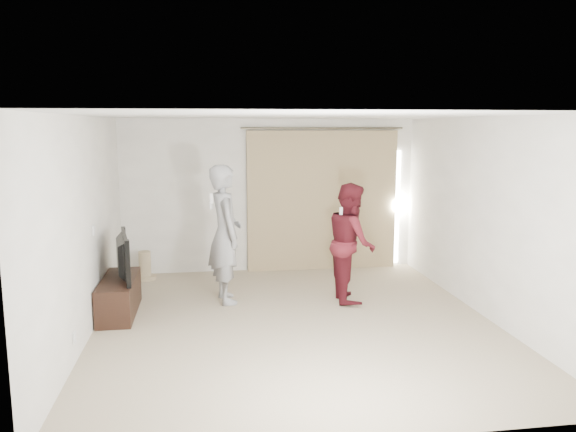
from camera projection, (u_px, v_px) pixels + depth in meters
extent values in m
plane|color=tan|center=(296.00, 323.00, 7.13)|extent=(5.50, 5.50, 0.00)
cube|color=white|center=(270.00, 195.00, 9.61)|extent=(5.00, 0.04, 2.60)
cube|color=white|center=(85.00, 228.00, 6.56)|extent=(0.04, 5.50, 2.60)
cube|color=silver|center=(94.00, 230.00, 6.97)|extent=(0.02, 0.08, 0.12)
cube|color=silver|center=(74.00, 338.00, 5.84)|extent=(0.02, 0.08, 0.12)
cube|color=silver|center=(296.00, 116.00, 6.71)|extent=(5.00, 5.50, 0.01)
cube|color=tan|center=(322.00, 201.00, 9.68)|extent=(2.60, 0.10, 2.40)
cylinder|color=#635C48|center=(323.00, 128.00, 9.49)|extent=(2.80, 0.03, 0.03)
cube|color=white|center=(397.00, 207.00, 9.94)|extent=(0.08, 0.04, 2.00)
cube|color=black|center=(119.00, 296.00, 7.46)|extent=(0.43, 1.25, 0.48)
imported|color=black|center=(117.00, 256.00, 7.37)|extent=(0.33, 1.06, 0.61)
cylinder|color=tan|center=(145.00, 278.00, 9.16)|extent=(0.35, 0.35, 0.06)
cylinder|color=tan|center=(145.00, 264.00, 9.13)|extent=(0.19, 0.19, 0.41)
imported|color=gray|center=(225.00, 234.00, 7.89)|extent=(0.59, 0.79, 1.95)
cube|color=silver|center=(212.00, 198.00, 7.68)|extent=(0.04, 0.04, 0.14)
cube|color=silver|center=(212.00, 206.00, 7.92)|extent=(0.05, 0.05, 0.09)
imported|color=#4F121A|center=(351.00, 242.00, 7.98)|extent=(0.68, 0.86, 1.69)
cube|color=silver|center=(341.00, 212.00, 7.78)|extent=(0.04, 0.04, 0.14)
cube|color=silver|center=(337.00, 218.00, 8.02)|extent=(0.05, 0.05, 0.09)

